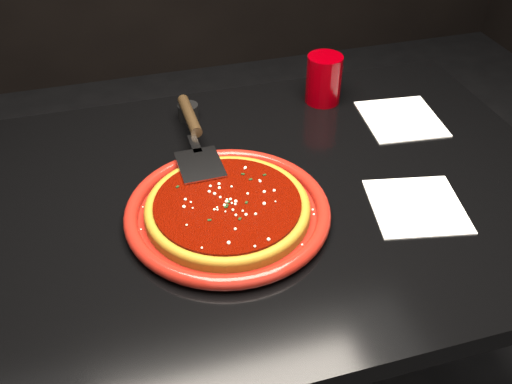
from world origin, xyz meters
TOP-DOWN VIEW (x-y plane):
  - table at (0.00, 0.00)m, footprint 1.20×0.80m
  - plate at (-0.06, -0.05)m, footprint 0.41×0.41m
  - pizza_crust at (-0.06, -0.05)m, footprint 0.33×0.33m
  - pizza_crust_rim at (-0.06, -0.05)m, footprint 0.33×0.33m
  - pizza_sauce at (-0.06, -0.05)m, footprint 0.29×0.29m
  - parmesan_dusting at (-0.06, -0.05)m, footprint 0.25×0.25m
  - basil_flecks at (-0.06, -0.05)m, footprint 0.23×0.23m
  - pizza_server at (-0.08, 0.15)m, footprint 0.10×0.34m
  - cup at (0.25, 0.28)m, footprint 0.10×0.10m
  - napkin_a at (0.27, -0.12)m, footprint 0.19×0.19m
  - napkin_b at (0.38, 0.16)m, footprint 0.18×0.19m
  - ramekin at (-0.07, 0.29)m, footprint 0.06×0.06m

SIDE VIEW (x-z plane):
  - table at x=0.00m, z-range 0.00..0.75m
  - napkin_a at x=0.27m, z-range 0.75..0.75m
  - napkin_b at x=0.38m, z-range 0.75..0.75m
  - plate at x=-0.06m, z-range 0.75..0.78m
  - ramekin at x=-0.07m, z-range 0.75..0.78m
  - pizza_crust at x=-0.06m, z-range 0.76..0.77m
  - pizza_crust_rim at x=-0.06m, z-range 0.77..0.78m
  - pizza_sauce at x=-0.06m, z-range 0.77..0.78m
  - basil_flecks at x=-0.06m, z-range 0.78..0.79m
  - parmesan_dusting at x=-0.06m, z-range 0.78..0.79m
  - pizza_server at x=-0.08m, z-range 0.78..0.81m
  - cup at x=0.25m, z-range 0.75..0.86m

